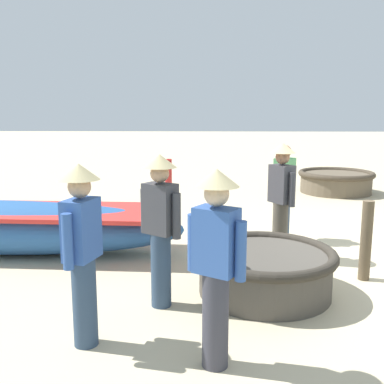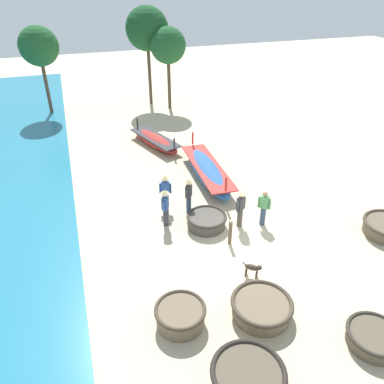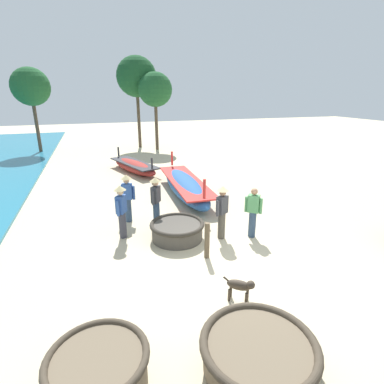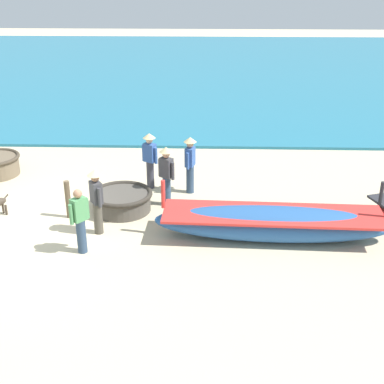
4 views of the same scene
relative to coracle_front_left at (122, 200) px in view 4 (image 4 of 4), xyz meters
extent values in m
plane|color=#C6B793|center=(1.17, -1.90, -0.29)|extent=(80.00, 80.00, 0.00)
cube|color=teal|center=(-19.06, 2.10, -0.24)|extent=(28.00, 52.00, 0.10)
cylinder|color=#4C473F|center=(0.00, 0.00, -0.06)|extent=(1.53, 1.53, 0.48)
torus|color=#332D26|center=(0.00, 0.00, 0.18)|extent=(1.66, 1.66, 0.12)
ellipsoid|color=#285693|center=(1.43, 3.85, 0.10)|extent=(1.44, 5.74, 0.78)
cube|color=red|center=(1.43, 3.85, 0.35)|extent=(1.47, 5.28, 0.06)
cylinder|color=red|center=(1.33, 1.23, 0.79)|extent=(0.10, 0.10, 0.70)
cylinder|color=#2D2D33|center=(0.53, 6.65, 0.56)|extent=(0.10, 0.10, 0.56)
cylinder|color=#4C473D|center=(1.29, -0.38, 0.12)|extent=(0.22, 0.22, 0.82)
cube|color=#3D3D42|center=(1.29, -0.38, 0.80)|extent=(0.40, 0.37, 0.54)
sphere|color=#A37556|center=(1.29, -0.38, 1.18)|extent=(0.20, 0.20, 0.20)
cylinder|color=#3D3D42|center=(1.48, -0.26, 0.75)|extent=(0.09, 0.09, 0.48)
cylinder|color=#3D3D42|center=(1.11, -0.50, 0.75)|extent=(0.09, 0.09, 0.48)
cone|color=#D1BC84|center=(1.29, -0.38, 1.31)|extent=(0.36, 0.36, 0.14)
cylinder|color=#2D425B|center=(-0.39, 1.18, 0.12)|extent=(0.22, 0.22, 0.82)
cube|color=#3D3D42|center=(-0.39, 1.18, 0.80)|extent=(0.37, 0.40, 0.54)
sphere|color=tan|center=(-0.39, 1.18, 1.18)|extent=(0.20, 0.20, 0.20)
cylinder|color=#3D3D42|center=(-0.27, 1.36, 0.75)|extent=(0.09, 0.09, 0.48)
cylinder|color=#3D3D42|center=(-0.51, 1.00, 0.75)|extent=(0.09, 0.09, 0.48)
cone|color=#D1BC84|center=(-0.39, 1.18, 1.31)|extent=(0.36, 0.36, 0.14)
cylinder|color=#2D425B|center=(-1.25, 1.78, 0.12)|extent=(0.22, 0.22, 0.82)
cube|color=#33569E|center=(-1.25, 1.78, 0.80)|extent=(0.39, 0.30, 0.54)
sphere|color=tan|center=(-1.25, 1.78, 1.18)|extent=(0.20, 0.20, 0.20)
cylinder|color=#33569E|center=(-1.46, 1.84, 0.75)|extent=(0.09, 0.09, 0.48)
cylinder|color=#33569E|center=(-1.03, 1.72, 0.75)|extent=(0.09, 0.09, 0.48)
cone|color=#D1BC84|center=(-1.25, 1.78, 1.31)|extent=(0.36, 0.36, 0.14)
cylinder|color=#383842|center=(-1.56, 0.61, 0.12)|extent=(0.22, 0.22, 0.82)
cube|color=#33569E|center=(-1.56, 0.61, 0.80)|extent=(0.36, 0.40, 0.54)
sphere|color=#DBB28E|center=(-1.56, 0.61, 1.18)|extent=(0.20, 0.20, 0.20)
cylinder|color=#33569E|center=(-1.45, 0.80, 0.75)|extent=(0.09, 0.09, 0.48)
cylinder|color=#33569E|center=(-1.67, 0.42, 0.75)|extent=(0.09, 0.09, 0.48)
cone|color=#D1BC84|center=(-1.56, 0.61, 1.31)|extent=(0.36, 0.36, 0.14)
cylinder|color=#2D425B|center=(2.23, -0.58, 0.12)|extent=(0.22, 0.22, 0.82)
cube|color=#4C8E56|center=(2.23, -0.58, 0.80)|extent=(0.40, 0.39, 0.54)
sphere|color=#A37556|center=(2.23, -0.58, 1.18)|extent=(0.20, 0.20, 0.20)
cylinder|color=#4C8E56|center=(2.06, -0.44, 0.75)|extent=(0.09, 0.09, 0.48)
cylinder|color=#4C8E56|center=(2.40, -0.72, 0.75)|extent=(0.09, 0.09, 0.48)
cylinder|color=#3D3328|center=(0.28, -3.03, 0.16)|extent=(0.18, 0.16, 0.16)
cylinder|color=#3D3328|center=(0.37, -3.02, -0.15)|extent=(0.06, 0.06, 0.28)
cylinder|color=#3D3328|center=(0.29, -3.13, -0.15)|extent=(0.06, 0.06, 0.28)
cylinder|color=brown|center=(0.46, -1.32, 0.22)|extent=(0.14, 0.14, 1.02)
camera|label=1|loc=(-5.02, 0.69, 1.82)|focal=42.00mm
camera|label=2|loc=(-4.45, -11.62, 8.87)|focal=35.00mm
camera|label=3|loc=(-2.15, -7.98, 3.97)|focal=28.00mm
camera|label=4|loc=(12.89, 2.29, 5.98)|focal=50.00mm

